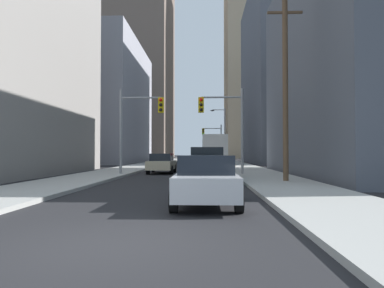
% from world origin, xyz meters
% --- Properties ---
extents(ground_plane, '(400.00, 400.00, 0.00)m').
position_xyz_m(ground_plane, '(0.00, 0.00, 0.00)').
color(ground_plane, black).
extents(sidewalk_left, '(3.68, 160.00, 0.15)m').
position_xyz_m(sidewalk_left, '(-5.43, 50.00, 0.07)').
color(sidewalk_left, '#9E9E99').
rests_on(sidewalk_left, ground).
extents(sidewalk_right, '(3.68, 160.00, 0.15)m').
position_xyz_m(sidewalk_right, '(5.43, 50.00, 0.07)').
color(sidewalk_right, '#9E9E99').
rests_on(sidewalk_right, ground).
extents(city_bus, '(2.67, 11.53, 3.40)m').
position_xyz_m(city_bus, '(2.72, 33.79, 1.93)').
color(city_bus, silver).
rests_on(city_bus, ground).
extents(pickup_truck_green, '(2.20, 5.41, 1.90)m').
position_xyz_m(pickup_truck_green, '(1.75, 13.26, 0.93)').
color(pickup_truck_green, '#195938').
rests_on(pickup_truck_green, ground).
extents(sedan_silver, '(1.95, 4.21, 1.52)m').
position_xyz_m(sedan_silver, '(1.68, 4.65, 0.77)').
color(sedan_silver, '#B7BABF').
rests_on(sedan_silver, ground).
extents(sedan_black, '(1.95, 4.24, 1.52)m').
position_xyz_m(sedan_black, '(1.93, 21.06, 0.77)').
color(sedan_black, black).
rests_on(sedan_black, ground).
extents(sedan_beige, '(1.95, 4.24, 1.52)m').
position_xyz_m(sedan_beige, '(-1.65, 20.57, 0.77)').
color(sedan_beige, '#C6B793').
rests_on(sedan_beige, ground).
extents(traffic_signal_near_left, '(3.08, 0.44, 6.00)m').
position_xyz_m(traffic_signal_near_left, '(-2.91, 17.92, 4.01)').
color(traffic_signal_near_left, gray).
rests_on(traffic_signal_near_left, ground).
extents(traffic_signal_near_right, '(3.09, 0.44, 6.00)m').
position_xyz_m(traffic_signal_near_right, '(2.91, 17.92, 4.01)').
color(traffic_signal_near_right, gray).
rests_on(traffic_signal_near_right, ground).
extents(traffic_signal_far_right, '(3.11, 0.44, 6.00)m').
position_xyz_m(traffic_signal_far_right, '(2.90, 48.95, 4.01)').
color(traffic_signal_far_right, gray).
rests_on(traffic_signal_far_right, ground).
extents(utility_pole_right, '(2.20, 0.28, 10.27)m').
position_xyz_m(utility_pole_right, '(5.80, 12.12, 5.42)').
color(utility_pole_right, brown).
rests_on(utility_pole_right, ground).
extents(street_lamp_right, '(2.02, 0.32, 7.50)m').
position_xyz_m(street_lamp_right, '(3.99, 40.38, 4.50)').
color(street_lamp_right, gray).
rests_on(street_lamp_right, ground).
extents(building_left_mid_office, '(15.27, 22.99, 18.60)m').
position_xyz_m(building_left_mid_office, '(-16.14, 47.82, 9.30)').
color(building_left_mid_office, '#93939E').
rests_on(building_left_mid_office, ground).
extents(building_left_far_tower, '(19.03, 27.83, 57.40)m').
position_xyz_m(building_left_far_tower, '(-17.48, 88.60, 28.70)').
color(building_left_far_tower, '#66564C').
rests_on(building_left_far_tower, ground).
extents(building_right_mid_block, '(22.26, 22.97, 26.33)m').
position_xyz_m(building_right_mid_block, '(19.55, 47.65, 13.16)').
color(building_right_mid_block, '#4C515B').
rests_on(building_right_mid_block, ground).
extents(building_right_far_highrise, '(21.11, 18.15, 55.70)m').
position_xyz_m(building_right_far_highrise, '(18.04, 91.43, 27.85)').
color(building_right_far_highrise, tan).
rests_on(building_right_far_highrise, ground).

